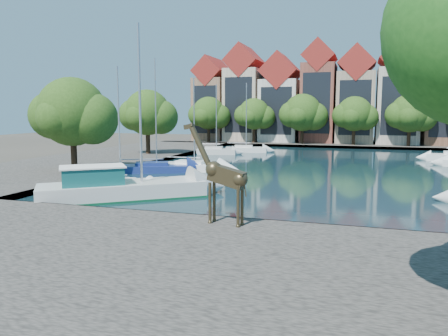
% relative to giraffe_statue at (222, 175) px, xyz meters
% --- Properties ---
extents(ground, '(160.00, 160.00, 0.00)m').
position_rel_giraffe_statue_xyz_m(ground, '(2.95, 1.45, -2.81)').
color(ground, '#38332B').
rests_on(ground, ground).
extents(water_basin, '(38.00, 50.00, 0.08)m').
position_rel_giraffe_statue_xyz_m(water_basin, '(2.95, 25.45, -2.77)').
color(water_basin, black).
rests_on(water_basin, ground).
extents(near_quay, '(50.00, 14.00, 0.50)m').
position_rel_giraffe_statue_xyz_m(near_quay, '(2.95, -5.55, -2.56)').
color(near_quay, '#524D47').
rests_on(near_quay, ground).
extents(far_quay, '(60.00, 16.00, 0.50)m').
position_rel_giraffe_statue_xyz_m(far_quay, '(2.95, 57.45, -2.56)').
color(far_quay, '#524D47').
rests_on(far_quay, ground).
extents(left_quay, '(14.00, 52.00, 0.50)m').
position_rel_giraffe_statue_xyz_m(left_quay, '(-22.05, 25.45, -2.56)').
color(left_quay, '#524D47').
rests_on(left_quay, ground).
extents(townhouse_west_end, '(5.44, 9.18, 14.93)m').
position_rel_giraffe_statue_xyz_m(townhouse_west_end, '(-20.05, 57.44, 4.55)').
color(townhouse_west_end, '#8C664C').
rests_on(townhouse_west_end, far_quay).
extents(townhouse_west_mid, '(5.94, 9.18, 16.79)m').
position_rel_giraffe_statue_xyz_m(townhouse_west_mid, '(-14.05, 57.44, 5.43)').
color(townhouse_west_mid, '#C6B298').
rests_on(townhouse_west_mid, far_quay).
extents(townhouse_west_inner, '(6.43, 9.18, 15.15)m').
position_rel_giraffe_statue_xyz_m(townhouse_west_inner, '(-7.55, 57.44, 4.54)').
color(townhouse_west_inner, silver).
rests_on(townhouse_west_inner, far_quay).
extents(townhouse_center, '(5.44, 9.18, 16.93)m').
position_rel_giraffe_statue_xyz_m(townhouse_center, '(-1.05, 57.44, 5.56)').
color(townhouse_center, brown).
rests_on(townhouse_center, far_quay).
extents(townhouse_east_inner, '(5.94, 9.18, 15.79)m').
position_rel_giraffe_statue_xyz_m(townhouse_east_inner, '(4.95, 57.44, 4.93)').
color(townhouse_east_inner, tan).
rests_on(townhouse_east_inner, far_quay).
extents(townhouse_east_mid, '(6.43, 9.18, 16.65)m').
position_rel_giraffe_statue_xyz_m(townhouse_east_mid, '(11.45, 57.44, 5.30)').
color(townhouse_east_mid, '#C0B3A3').
rests_on(townhouse_east_mid, far_quay).
extents(townhouse_east_end, '(5.44, 9.18, 14.43)m').
position_rel_giraffe_statue_xyz_m(townhouse_east_end, '(17.95, 57.44, 4.30)').
color(townhouse_east_end, brown).
rests_on(townhouse_east_end, far_quay).
extents(far_tree_far_west, '(7.28, 5.60, 7.68)m').
position_rel_giraffe_statue_xyz_m(far_tree_far_west, '(-18.94, 51.94, 2.38)').
color(far_tree_far_west, '#332114').
rests_on(far_tree_far_west, far_quay).
extents(far_tree_west, '(6.76, 5.20, 7.36)m').
position_rel_giraffe_statue_xyz_m(far_tree_west, '(-10.95, 51.94, 2.27)').
color(far_tree_west, '#332114').
rests_on(far_tree_west, far_quay).
extents(far_tree_mid_west, '(7.80, 6.00, 8.00)m').
position_rel_giraffe_statue_xyz_m(far_tree_mid_west, '(-2.94, 51.94, 2.49)').
color(far_tree_mid_west, '#332114').
rests_on(far_tree_mid_west, far_quay).
extents(far_tree_mid_east, '(7.02, 5.40, 7.52)m').
position_rel_giraffe_statue_xyz_m(far_tree_mid_east, '(5.05, 51.94, 2.32)').
color(far_tree_mid_east, '#332114').
rests_on(far_tree_mid_east, far_quay).
extents(far_tree_east, '(7.54, 5.80, 7.84)m').
position_rel_giraffe_statue_xyz_m(far_tree_east, '(13.06, 51.94, 2.43)').
color(far_tree_east, '#332114').
rests_on(far_tree_east, far_quay).
extents(side_tree_left_near, '(7.80, 6.00, 8.20)m').
position_rel_giraffe_statue_xyz_m(side_tree_left_near, '(-17.94, 13.44, 2.68)').
color(side_tree_left_near, '#332114').
rests_on(side_tree_left_near, left_quay).
extents(side_tree_left_far, '(7.28, 5.60, 7.88)m').
position_rel_giraffe_statue_xyz_m(side_tree_left_far, '(-18.94, 29.44, 2.58)').
color(side_tree_left_far, '#332114').
rests_on(side_tree_left_far, left_quay).
extents(giraffe_statue, '(3.28, 0.96, 4.69)m').
position_rel_giraffe_statue_xyz_m(giraffe_statue, '(0.00, 0.00, 0.00)').
color(giraffe_statue, '#3C321E').
rests_on(giraffe_statue, near_quay).
extents(motorsailer, '(10.23, 8.90, 11.23)m').
position_rel_giraffe_statue_xyz_m(motorsailer, '(-8.87, 5.40, -1.87)').
color(motorsailer, beige).
rests_on(motorsailer, water_basin).
extents(sailboat_left_a, '(5.71, 2.17, 8.78)m').
position_rel_giraffe_statue_xyz_m(sailboat_left_a, '(-10.19, 8.05, -2.24)').
color(sailboat_left_a, white).
rests_on(sailboat_left_a, water_basin).
extents(sailboat_left_b, '(7.26, 5.04, 10.47)m').
position_rel_giraffe_statue_xyz_m(sailboat_left_b, '(-12.05, 17.60, -2.22)').
color(sailboat_left_b, navy).
rests_on(sailboat_left_b, water_basin).
extents(sailboat_left_c, '(6.21, 2.18, 8.82)m').
position_rel_giraffe_statue_xyz_m(sailboat_left_c, '(-9.05, 19.60, -2.22)').
color(sailboat_left_c, white).
rests_on(sailboat_left_c, water_basin).
extents(sailboat_left_d, '(5.36, 2.77, 9.09)m').
position_rel_giraffe_statue_xyz_m(sailboat_left_d, '(-12.05, 35.22, -2.15)').
color(sailboat_left_d, beige).
rests_on(sailboat_left_d, water_basin).
extents(sailboat_left_e, '(5.86, 3.10, 9.45)m').
position_rel_giraffe_statue_xyz_m(sailboat_left_e, '(-9.05, 39.24, -2.19)').
color(sailboat_left_e, silver).
rests_on(sailboat_left_e, water_basin).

